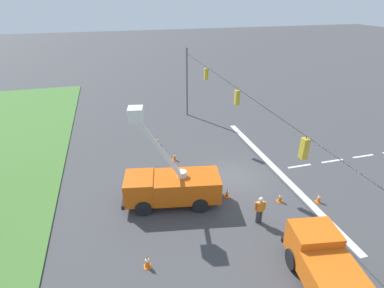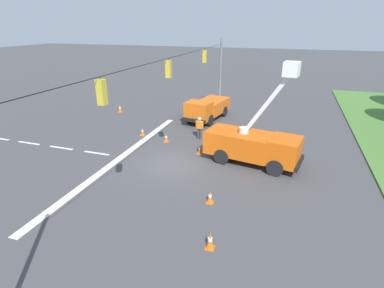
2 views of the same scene
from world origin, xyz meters
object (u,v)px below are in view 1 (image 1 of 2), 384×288
object	(u,v)px
traffic_cone_foreground_right	(227,193)
traffic_cone_near_bucket	(280,197)
traffic_cone_mid_right	(157,140)
traffic_cone_lane_edge_a	(319,198)
utility_truck_bucket_lift	(171,185)
utility_truck_support_near	(331,275)
road_worker	(260,208)
traffic_cone_mid_left	(175,156)
traffic_cone_foreground_left	(147,261)

from	to	relation	value
traffic_cone_foreground_right	traffic_cone_near_bucket	world-z (taller)	traffic_cone_near_bucket
traffic_cone_mid_right	traffic_cone_lane_edge_a	xyz separation A→B (m)	(-10.95, -8.63, -0.05)
utility_truck_bucket_lift	traffic_cone_near_bucket	world-z (taller)	utility_truck_bucket_lift
utility_truck_support_near	traffic_cone_near_bucket	size ratio (longest dim) A/B	9.05
traffic_cone_foreground_right	traffic_cone_mid_right	bearing A→B (deg)	19.54
traffic_cone_foreground_right	traffic_cone_mid_right	world-z (taller)	traffic_cone_mid_right
utility_truck_bucket_lift	traffic_cone_near_bucket	size ratio (longest dim) A/B	9.65
traffic_cone_mid_right	traffic_cone_near_bucket	xyz separation A→B (m)	(-10.25, -6.25, -0.05)
road_worker	traffic_cone_lane_edge_a	bearing A→B (deg)	-81.26
utility_truck_support_near	traffic_cone_mid_left	world-z (taller)	utility_truck_support_near
utility_truck_bucket_lift	traffic_cone_mid_right	xyz separation A→B (m)	(8.53, -0.50, -0.99)
road_worker	traffic_cone_foreground_right	world-z (taller)	road_worker
utility_truck_bucket_lift	traffic_cone_foreground_right	size ratio (longest dim) A/B	9.86
traffic_cone_mid_right	traffic_cone_foreground_right	bearing A→B (deg)	-160.46
road_worker	traffic_cone_mid_left	size ratio (longest dim) A/B	2.57
road_worker	utility_truck_support_near	bearing A→B (deg)	-170.86
traffic_cone_foreground_right	traffic_cone_near_bucket	xyz separation A→B (m)	(-1.36, -3.10, 0.01)
utility_truck_bucket_lift	traffic_cone_foreground_left	bearing A→B (deg)	154.74
traffic_cone_foreground_right	road_worker	bearing A→B (deg)	-162.47
traffic_cone_foreground_left	traffic_cone_lane_edge_a	world-z (taller)	traffic_cone_foreground_left
utility_truck_bucket_lift	traffic_cone_foreground_left	distance (m)	5.21
traffic_cone_foreground_left	traffic_cone_lane_edge_a	bearing A→B (deg)	-79.00
utility_truck_support_near	traffic_cone_lane_edge_a	size ratio (longest dim) A/B	9.03
traffic_cone_foreground_left	utility_truck_bucket_lift	bearing A→B (deg)	-25.26
road_worker	traffic_cone_mid_left	world-z (taller)	road_worker
traffic_cone_mid_left	traffic_cone_near_bucket	distance (m)	8.88
road_worker	traffic_cone_foreground_right	bearing A→B (deg)	17.53
utility_truck_bucket_lift	traffic_cone_foreground_right	xyz separation A→B (m)	(-0.36, -3.65, -1.05)
traffic_cone_foreground_right	traffic_cone_mid_left	xyz separation A→B (m)	(5.70, 2.29, 0.02)
traffic_cone_foreground_right	traffic_cone_near_bucket	distance (m)	3.38
utility_truck_bucket_lift	traffic_cone_foreground_right	bearing A→B (deg)	-95.59
road_worker	traffic_cone_lane_edge_a	size ratio (longest dim) A/B	2.62
road_worker	traffic_cone_lane_edge_a	xyz separation A→B (m)	(0.71, -4.60, -0.67)
traffic_cone_foreground_right	traffic_cone_mid_left	size ratio (longest dim) A/B	0.96
utility_truck_bucket_lift	traffic_cone_mid_right	bearing A→B (deg)	-3.36
traffic_cone_foreground_right	traffic_cone_mid_left	world-z (taller)	traffic_cone_mid_left
traffic_cone_foreground_left	traffic_cone_mid_left	xyz separation A→B (m)	(9.97, -3.55, -0.04)
utility_truck_bucket_lift	traffic_cone_mid_left	size ratio (longest dim) A/B	9.43
utility_truck_support_near	traffic_cone_mid_right	xyz separation A→B (m)	(16.71, 4.84, -0.74)
traffic_cone_near_bucket	traffic_cone_foreground_left	bearing A→B (deg)	108.01
utility_truck_support_near	traffic_cone_mid_right	distance (m)	17.41
traffic_cone_mid_left	traffic_cone_lane_edge_a	bearing A→B (deg)	-135.03
utility_truck_bucket_lift	traffic_cone_mid_right	world-z (taller)	utility_truck_bucket_lift
utility_truck_bucket_lift	traffic_cone_foreground_left	world-z (taller)	utility_truck_bucket_lift
utility_truck_support_near	traffic_cone_foreground_left	distance (m)	8.36
utility_truck_bucket_lift	traffic_cone_foreground_right	world-z (taller)	utility_truck_bucket_lift
utility_truck_support_near	road_worker	world-z (taller)	utility_truck_support_near
utility_truck_support_near	utility_truck_bucket_lift	bearing A→B (deg)	33.16
traffic_cone_foreground_right	traffic_cone_lane_edge_a	bearing A→B (deg)	-110.70
road_worker	traffic_cone_foreground_right	size ratio (longest dim) A/B	2.68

